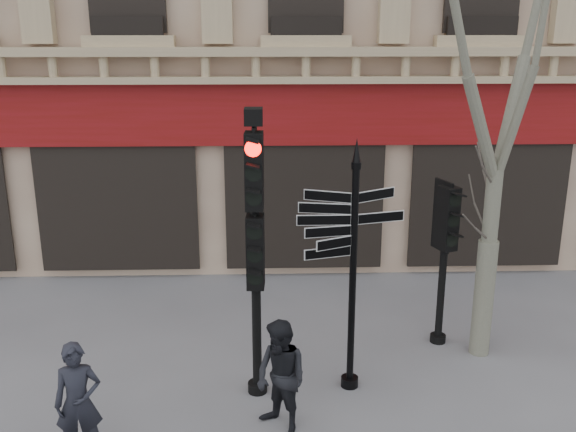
% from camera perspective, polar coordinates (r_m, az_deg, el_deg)
% --- Properties ---
extents(ground, '(80.00, 80.00, 0.00)m').
position_cam_1_polar(ground, '(9.99, 3.02, -15.74)').
color(ground, slate).
rests_on(ground, ground).
extents(fingerpost, '(1.76, 1.76, 3.86)m').
position_cam_1_polar(fingerpost, '(9.21, 5.92, -0.86)').
color(fingerpost, black).
rests_on(fingerpost, ground).
extents(traffic_signal_main, '(0.49, 0.36, 4.28)m').
position_cam_1_polar(traffic_signal_main, '(8.99, -2.95, -0.48)').
color(traffic_signal_main, black).
rests_on(traffic_signal_main, ground).
extents(traffic_signal_secondary, '(0.56, 0.48, 2.82)m').
position_cam_1_polar(traffic_signal_secondary, '(11.04, 13.81, -1.69)').
color(traffic_signal_secondary, black).
rests_on(traffic_signal_secondary, ground).
extents(plane_tree, '(2.91, 2.91, 7.74)m').
position_cam_1_polar(plane_tree, '(10.32, 19.11, 16.24)').
color(plane_tree, gray).
rests_on(plane_tree, ground).
extents(pedestrian_a, '(0.65, 0.49, 1.60)m').
position_cam_1_polar(pedestrian_a, '(8.77, -18.14, -15.47)').
color(pedestrian_a, black).
rests_on(pedestrian_a, ground).
extents(pedestrian_b, '(0.98, 0.99, 1.61)m').
position_cam_1_polar(pedestrian_b, '(8.86, -0.61, -14.19)').
color(pedestrian_b, black).
rests_on(pedestrian_b, ground).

